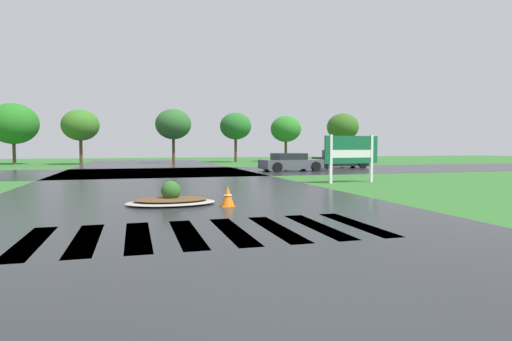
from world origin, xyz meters
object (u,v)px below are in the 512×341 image
(traffic_cone, at_px, (228,197))
(median_island, at_px, (171,199))
(car_white_sedan, at_px, (290,162))
(estate_billboard, at_px, (351,152))
(car_silver_hatch, at_px, (340,160))

(traffic_cone, bearing_deg, median_island, 148.44)
(median_island, height_order, traffic_cone, median_island)
(median_island, xyz_separation_m, traffic_cone, (1.47, -0.90, 0.13))
(car_white_sedan, xyz_separation_m, traffic_cone, (-7.66, -15.51, -0.30))
(estate_billboard, distance_m, traffic_cone, 9.37)
(estate_billboard, xyz_separation_m, median_island, (-8.53, -5.15, -1.27))
(traffic_cone, bearing_deg, estate_billboard, 40.59)
(estate_billboard, bearing_deg, median_island, 27.15)
(estate_billboard, bearing_deg, car_white_sedan, -97.58)
(estate_billboard, height_order, car_silver_hatch, estate_billboard)
(car_white_sedan, relative_size, traffic_cone, 7.22)
(car_white_sedan, bearing_deg, median_island, -126.94)
(car_silver_hatch, distance_m, traffic_cone, 22.45)
(estate_billboard, xyz_separation_m, car_white_sedan, (0.60, 9.46, -0.84))
(median_island, xyz_separation_m, car_white_sedan, (9.13, 14.61, 0.43))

